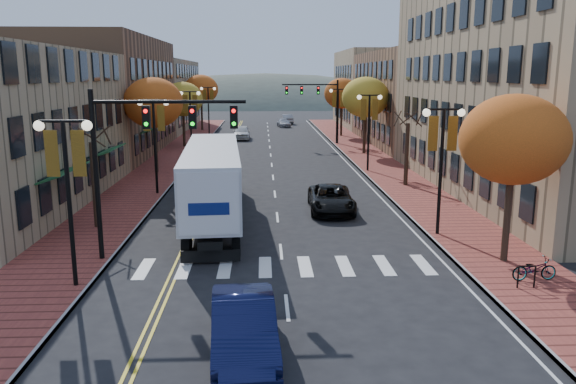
{
  "coord_description": "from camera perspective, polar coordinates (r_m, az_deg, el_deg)",
  "views": [
    {
      "loc": [
        -0.75,
        -19.33,
        7.53
      ],
      "look_at": [
        0.4,
        6.13,
        2.2
      ],
      "focal_mm": 35.0,
      "sensor_mm": 36.0,
      "label": 1
    }
  ],
  "objects": [
    {
      "name": "tree_left_d",
      "position": [
        77.79,
        -8.82,
        10.26
      ],
      "size": [
        4.61,
        4.61,
        7.42
      ],
      "color": "#382619",
      "rests_on": "sidewalk_left"
    },
    {
      "name": "lamp_left_c",
      "position": [
        53.85,
        -9.89,
        8.2
      ],
      "size": [
        1.96,
        0.36,
        6.05
      ],
      "color": "black",
      "rests_on": "ground"
    },
    {
      "name": "lamp_left_b",
      "position": [
        36.11,
        -13.44,
        6.35
      ],
      "size": [
        1.96,
        0.36,
        6.05
      ],
      "color": "black",
      "rests_on": "ground"
    },
    {
      "name": "tree_left_b",
      "position": [
        44.16,
        -13.52,
        8.79
      ],
      "size": [
        4.48,
        4.48,
        7.21
      ],
      "color": "#382619",
      "rests_on": "sidewalk_left"
    },
    {
      "name": "sidewalk_right",
      "position": [
        53.27,
        8.0,
        3.66
      ],
      "size": [
        4.0,
        85.0,
        0.15
      ],
      "primitive_type": "cube",
      "color": "brown",
      "rests_on": "ground"
    },
    {
      "name": "car_far_oncoming",
      "position": [
        88.72,
        -0.13,
        7.42
      ],
      "size": [
        1.98,
        4.58,
        1.47
      ],
      "primitive_type": "imported",
      "rotation": [
        0.0,
        0.0,
        3.24
      ],
      "color": "#9F9FA6",
      "rests_on": "ground"
    },
    {
      "name": "lamp_left_a",
      "position": [
        20.73,
        -21.57,
        1.99
      ],
      "size": [
        1.96,
        0.36,
        6.05
      ],
      "color": "black",
      "rests_on": "ground"
    },
    {
      "name": "lamp_right_b",
      "position": [
        44.23,
        8.24,
        7.5
      ],
      "size": [
        1.96,
        0.36,
        6.05
      ],
      "color": "black",
      "rests_on": "ground"
    },
    {
      "name": "tree_right_b",
      "position": [
        38.94,
        11.96,
        3.77
      ],
      "size": [
        0.28,
        0.28,
        4.2
      ],
      "color": "#382619",
      "rests_on": "sidewalk_right"
    },
    {
      "name": "navy_sedan",
      "position": [
        15.73,
        -4.52,
        -13.53
      ],
      "size": [
        2.03,
        5.0,
        1.61
      ],
      "primitive_type": "imported",
      "rotation": [
        0.0,
        0.0,
        0.07
      ],
      "color": "#0D1134",
      "rests_on": "ground"
    },
    {
      "name": "lamp_right_a",
      "position": [
        26.84,
        15.38,
        4.46
      ],
      "size": [
        1.96,
        0.36,
        6.05
      ],
      "color": "black",
      "rests_on": "ground"
    },
    {
      "name": "lamp_left_d",
      "position": [
        71.72,
        -8.1,
        9.12
      ],
      "size": [
        1.96,
        0.36,
        6.05
      ],
      "color": "black",
      "rests_on": "ground"
    },
    {
      "name": "bicycle",
      "position": [
        22.54,
        23.73,
        -7.17
      ],
      "size": [
        1.7,
        0.67,
        0.88
      ],
      "primitive_type": "imported",
      "rotation": [
        0.0,
        0.0,
        1.62
      ],
      "color": "gray",
      "rests_on": "sidewalk_right"
    },
    {
      "name": "traffic_mast_far",
      "position": [
        61.7,
        3.24,
        9.38
      ],
      "size": [
        6.1,
        0.34,
        7.0
      ],
      "color": "black",
      "rests_on": "ground"
    },
    {
      "name": "tree_left_a",
      "position": [
        29.03,
        -19.05,
        0.68
      ],
      "size": [
        0.28,
        0.28,
        4.2
      ],
      "color": "#382619",
      "rests_on": "sidewalk_left"
    },
    {
      "name": "tree_right_d",
      "position": [
        70.05,
        5.49,
        9.93
      ],
      "size": [
        4.35,
        4.35,
        7.0
      ],
      "color": "#382619",
      "rests_on": "sidewalk_right"
    },
    {
      "name": "traffic_mast_near",
      "position": [
        22.97,
        -14.5,
        4.92
      ],
      "size": [
        6.1,
        0.35,
        7.0
      ],
      "color": "black",
      "rests_on": "ground"
    },
    {
      "name": "tree_right_c",
      "position": [
        54.26,
        7.87,
        9.51
      ],
      "size": [
        4.48,
        4.48,
        7.21
      ],
      "color": "#382619",
      "rests_on": "sidewalk_right"
    },
    {
      "name": "black_suv",
      "position": [
        31.51,
        4.4,
        -0.69
      ],
      "size": [
        2.56,
        5.29,
        1.45
      ],
      "primitive_type": "imported",
      "rotation": [
        0.0,
        0.0,
        -0.03
      ],
      "color": "black",
      "rests_on": "ground"
    },
    {
      "name": "tree_right_a",
      "position": [
        23.59,
        21.93,
        4.93
      ],
      "size": [
        4.16,
        4.16,
        6.69
      ],
      "color": "#382619",
      "rests_on": "sidewalk_right"
    },
    {
      "name": "building_right_near",
      "position": [
        40.24,
        26.47,
        10.56
      ],
      "size": [
        15.0,
        28.0,
        15.0
      ],
      "primitive_type": "cube",
      "color": "#997F5B",
      "rests_on": "ground"
    },
    {
      "name": "car_far_white",
      "position": [
        67.27,
        -4.73,
        6.05
      ],
      "size": [
        1.96,
        4.83,
        1.64
      ],
      "primitive_type": "imported",
      "rotation": [
        0.0,
        0.0,
        -0.0
      ],
      "color": "silver",
      "rests_on": "ground"
    },
    {
      "name": "building_left_far",
      "position": [
        82.0,
        -14.22,
        9.52
      ],
      "size": [
        12.0,
        26.0,
        9.5
      ],
      "primitive_type": "cube",
      "color": "#9E8966",
      "rests_on": "ground"
    },
    {
      "name": "ground",
      "position": [
        20.76,
        -0.34,
        -9.46
      ],
      "size": [
        200.0,
        200.0,
        0.0
      ],
      "primitive_type": "plane",
      "color": "black",
      "rests_on": "ground"
    },
    {
      "name": "semi_truck",
      "position": [
        29.81,
        -7.63,
        1.68
      ],
      "size": [
        3.58,
        16.13,
        4.0
      ],
      "rotation": [
        0.0,
        0.0,
        0.07
      ],
      "color": "black",
      "rests_on": "ground"
    },
    {
      "name": "building_right_mid",
      "position": [
        64.33,
        15.02,
        9.17
      ],
      "size": [
        15.0,
        24.0,
        10.0
      ],
      "primitive_type": "cube",
      "color": "brown",
      "rests_on": "ground"
    },
    {
      "name": "sidewalk_left",
      "position": [
        53.01,
        -11.54,
        3.49
      ],
      "size": [
        4.0,
        85.0,
        0.15
      ],
      "primitive_type": "cube",
      "color": "brown",
      "rests_on": "ground"
    },
    {
      "name": "building_left_mid",
      "position": [
        57.7,
        -19.2,
        9.16
      ],
      "size": [
        12.0,
        24.0,
        11.0
      ],
      "primitive_type": "cube",
      "color": "brown",
      "rests_on": "ground"
    },
    {
      "name": "car_far_silver",
      "position": [
        83.26,
        -0.44,
        7.03
      ],
      "size": [
        2.16,
        4.21,
        1.17
      ],
      "primitive_type": "imported",
      "rotation": [
        0.0,
        0.0,
        0.13
      ],
      "color": "#9FA0A7",
      "rests_on": "ground"
    },
    {
      "name": "tree_left_c",
      "position": [
        59.95,
        -10.64,
        9.25
      ],
      "size": [
        4.16,
        4.16,
        6.69
      ],
      "color": "#382619",
      "rests_on": "sidewalk_left"
    },
    {
      "name": "building_right_far",
      "position": [
        85.55,
        10.58,
        10.26
      ],
      "size": [
        15.0,
        20.0,
        11.0
      ],
      "primitive_type": "cube",
      "color": "#9E8966",
      "rests_on": "ground"
    },
    {
      "name": "lamp_right_c",
      "position": [
        61.97,
        5.12,
        8.78
      ],
      "size": [
        1.96,
        0.36,
        6.05
      ],
      "color": "black",
      "rests_on": "ground"
    }
  ]
}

